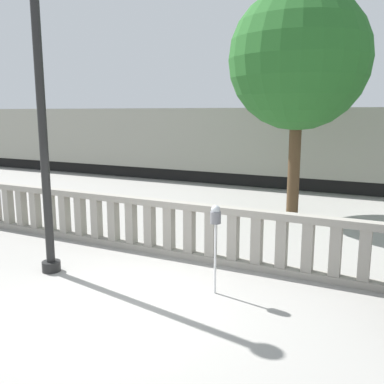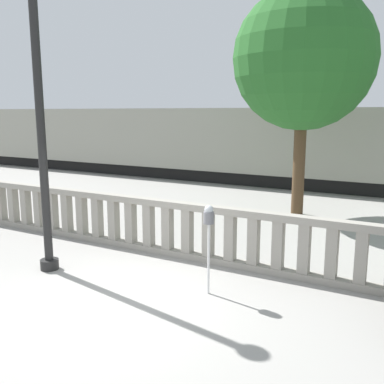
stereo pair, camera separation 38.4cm
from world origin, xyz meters
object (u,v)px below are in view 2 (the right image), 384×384
Objects in this scene: tree_left at (304,59)px; train_near at (213,142)px; parking_meter at (209,222)px; lamppost at (40,118)px.

train_near is at bearing 135.60° from tree_left.
parking_meter is 13.07m from train_near.
parking_meter is 7.24m from tree_left.
lamppost is 0.18× the size of train_near.
train_near is at bearing 115.69° from parking_meter.
tree_left is at bearing 92.08° from parking_meter.
lamppost is 7.73m from tree_left.
train_near is (-5.66, 11.77, 0.44)m from parking_meter.
lamppost is 12.55m from train_near.
parking_meter is at bearing -87.92° from tree_left.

